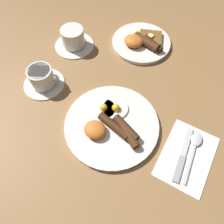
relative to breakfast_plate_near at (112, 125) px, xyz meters
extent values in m
plane|color=olive|center=(0.00, 0.00, -0.01)|extent=(3.00, 3.00, 0.00)
cylinder|color=silver|center=(0.00, 0.00, 0.00)|extent=(0.29, 0.29, 0.01)
cylinder|color=white|center=(-0.05, 0.04, 0.01)|extent=(0.07, 0.07, 0.01)
sphere|color=yellow|center=(-0.05, 0.04, 0.01)|extent=(0.02, 0.02, 0.02)
cylinder|color=white|center=(-0.01, 0.05, 0.01)|extent=(0.08, 0.08, 0.01)
sphere|color=yellow|center=(-0.01, 0.05, 0.01)|extent=(0.03, 0.03, 0.03)
ellipsoid|color=orange|center=(-0.03, -0.04, 0.02)|extent=(0.07, 0.06, 0.03)
cylinder|color=#452513|center=(0.06, -0.01, 0.02)|extent=(0.09, 0.07, 0.03)
cylinder|color=#452513|center=(0.05, 0.00, 0.02)|extent=(0.10, 0.06, 0.03)
cylinder|color=#432412|center=(0.01, -0.01, 0.01)|extent=(0.11, 0.05, 0.02)
cylinder|color=silver|center=(-0.06, 0.38, 0.00)|extent=(0.23, 0.23, 0.01)
cylinder|color=white|center=(-0.09, 0.39, 0.01)|extent=(0.08, 0.08, 0.01)
sphere|color=yellow|center=(-0.09, 0.40, 0.01)|extent=(0.03, 0.03, 0.03)
ellipsoid|color=orange|center=(-0.08, 0.35, 0.02)|extent=(0.07, 0.07, 0.03)
cylinder|color=#361D0C|center=(-0.01, 0.37, 0.01)|extent=(0.09, 0.06, 0.02)
cylinder|color=#4C2816|center=(-0.04, 0.37, 0.02)|extent=(0.11, 0.06, 0.03)
cube|color=brown|center=(-0.04, 0.40, 0.01)|extent=(0.11, 0.10, 0.01)
cube|color=#F4E072|center=(-0.04, 0.40, 0.02)|extent=(0.02, 0.02, 0.01)
cylinder|color=silver|center=(-0.28, 0.04, -0.01)|extent=(0.14, 0.14, 0.01)
cylinder|color=silver|center=(-0.28, 0.04, 0.03)|extent=(0.08, 0.08, 0.06)
cylinder|color=#56331E|center=(-0.28, 0.04, 0.06)|extent=(0.07, 0.07, 0.00)
torus|color=silver|center=(-0.24, 0.05, 0.03)|extent=(0.04, 0.02, 0.04)
cylinder|color=silver|center=(-0.29, 0.25, -0.01)|extent=(0.15, 0.15, 0.01)
cylinder|color=silver|center=(-0.29, 0.25, 0.03)|extent=(0.09, 0.09, 0.07)
cylinder|color=#56331E|center=(-0.29, 0.25, 0.06)|extent=(0.08, 0.08, 0.00)
torus|color=silver|center=(-0.31, 0.29, 0.03)|extent=(0.03, 0.04, 0.05)
cube|color=white|center=(0.24, 0.01, -0.01)|extent=(0.15, 0.21, 0.01)
cube|color=silver|center=(0.22, 0.05, -0.01)|extent=(0.02, 0.10, 0.00)
cube|color=#9E9EA3|center=(0.23, -0.04, -0.01)|extent=(0.02, 0.08, 0.01)
ellipsoid|color=silver|center=(0.25, 0.07, 0.00)|extent=(0.03, 0.05, 0.01)
cube|color=silver|center=(0.25, -0.01, -0.01)|extent=(0.01, 0.12, 0.00)
camera|label=1|loc=(0.14, -0.27, 0.59)|focal=35.00mm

